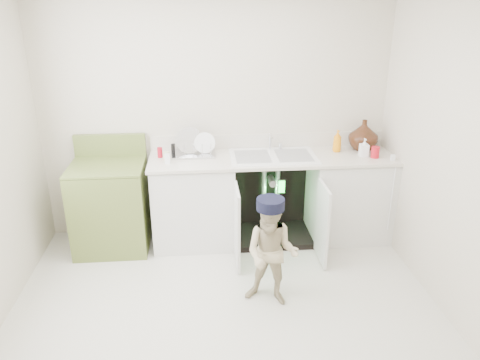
# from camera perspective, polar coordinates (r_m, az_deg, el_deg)

# --- Properties ---
(ground) EXTENTS (3.50, 3.50, 0.00)m
(ground) POSITION_cam_1_polar(r_m,az_deg,el_deg) (3.95, -1.70, -15.70)
(ground) COLOR beige
(ground) RESTS_ON ground
(room_shell) EXTENTS (6.00, 5.50, 1.26)m
(room_shell) POSITION_cam_1_polar(r_m,az_deg,el_deg) (3.33, -1.93, 1.58)
(room_shell) COLOR beige
(room_shell) RESTS_ON ground
(counter_run) EXTENTS (2.44, 1.02, 1.21)m
(counter_run) POSITION_cam_1_polar(r_m,az_deg,el_deg) (4.80, 4.20, -1.93)
(counter_run) COLOR white
(counter_run) RESTS_ON ground
(avocado_stove) EXTENTS (0.70, 0.65, 1.09)m
(avocado_stove) POSITION_cam_1_polar(r_m,az_deg,el_deg) (4.81, -15.46, -2.92)
(avocado_stove) COLOR olive
(avocado_stove) RESTS_ON ground
(repair_worker) EXTENTS (0.54, 1.00, 0.93)m
(repair_worker) POSITION_cam_1_polar(r_m,az_deg,el_deg) (3.80, 3.90, -8.75)
(repair_worker) COLOR tan
(repair_worker) RESTS_ON ground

